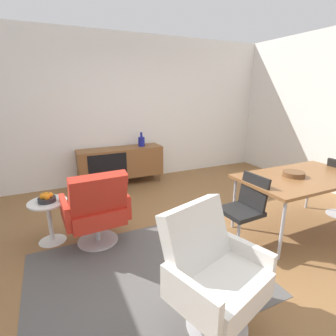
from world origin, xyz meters
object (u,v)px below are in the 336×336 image
object	(u,v)px
vase_cobalt	(141,141)
wooden_bowl_on_table	(294,174)
side_table_round	(49,217)
lounge_chair_red	(96,208)
dining_chair_near_window	(245,209)
armchair_black_shell	(212,270)
dining_table	(302,179)
sideboard	(121,162)
fruit_bowl	(47,198)

from	to	relation	value
vase_cobalt	wooden_bowl_on_table	size ratio (longest dim) A/B	1.05
wooden_bowl_on_table	side_table_round	size ratio (longest dim) A/B	0.50
wooden_bowl_on_table	lounge_chair_red	bearing A→B (deg)	163.18
dining_chair_near_window	side_table_round	xyz separation A→B (m)	(-2.04, 1.05, -0.15)
armchair_black_shell	dining_table	bearing A→B (deg)	21.58
sideboard	armchair_black_shell	xyz separation A→B (m)	(-0.21, -3.41, 0.03)
dining_chair_near_window	dining_table	bearing A→B (deg)	-0.20
sideboard	fruit_bowl	world-z (taller)	sideboard
vase_cobalt	armchair_black_shell	xyz separation A→B (m)	(-0.65, -3.41, -0.35)
vase_cobalt	side_table_round	bearing A→B (deg)	-136.95
sideboard	armchair_black_shell	distance (m)	3.41
lounge_chair_red	fruit_bowl	distance (m)	0.60
dining_table	dining_chair_near_window	xyz separation A→B (m)	(-0.89, 0.00, -0.23)
sideboard	armchair_black_shell	world-z (taller)	armchair_black_shell
wooden_bowl_on_table	fruit_bowl	xyz separation A→B (m)	(-2.82, 1.01, -0.21)
lounge_chair_red	side_table_round	world-z (taller)	lounge_chair_red
wooden_bowl_on_table	sideboard	bearing A→B (deg)	119.63
dining_table	dining_chair_near_window	size ratio (longest dim) A/B	1.87
wooden_bowl_on_table	lounge_chair_red	size ratio (longest dim) A/B	0.27
armchair_black_shell	fruit_bowl	xyz separation A→B (m)	(-1.10, 1.78, 0.10)
vase_cobalt	armchair_black_shell	world-z (taller)	vase_cobalt
dining_table	side_table_round	bearing A→B (deg)	160.26
sideboard	dining_chair_near_window	xyz separation A→B (m)	(0.72, -2.68, 0.03)
dining_table	sideboard	bearing A→B (deg)	121.01
vase_cobalt	wooden_bowl_on_table	bearing A→B (deg)	-67.98
armchair_black_shell	fruit_bowl	size ratio (longest dim) A/B	4.73
armchair_black_shell	wooden_bowl_on_table	bearing A→B (deg)	23.97
armchair_black_shell	vase_cobalt	bearing A→B (deg)	79.23
vase_cobalt	side_table_round	size ratio (longest dim) A/B	0.53
sideboard	fruit_bowl	bearing A→B (deg)	-128.89
sideboard	side_table_round	xyz separation A→B (m)	(-1.32, -1.63, -0.12)
armchair_black_shell	lounge_chair_red	bearing A→B (deg)	112.12
sideboard	wooden_bowl_on_table	distance (m)	3.06
side_table_round	fruit_bowl	world-z (taller)	fruit_bowl
fruit_bowl	side_table_round	bearing A→B (deg)	-85.19
wooden_bowl_on_table	fruit_bowl	world-z (taller)	wooden_bowl_on_table
dining_table	side_table_round	xyz separation A→B (m)	(-2.93, 1.05, -0.38)
side_table_round	armchair_black_shell	bearing A→B (deg)	-58.18
sideboard	dining_table	size ratio (longest dim) A/B	1.00
vase_cobalt	fruit_bowl	bearing A→B (deg)	-136.97
lounge_chair_red	armchair_black_shell	distance (m)	1.58
vase_cobalt	dining_chair_near_window	bearing A→B (deg)	-83.81
sideboard	dining_chair_near_window	size ratio (longest dim) A/B	1.87
armchair_black_shell	fruit_bowl	world-z (taller)	armchair_black_shell
fruit_bowl	dining_chair_near_window	bearing A→B (deg)	-27.21
vase_cobalt	dining_table	distance (m)	2.94
lounge_chair_red	vase_cobalt	bearing A→B (deg)	57.42
lounge_chair_red	dining_chair_near_window	bearing A→B (deg)	-25.65
side_table_round	dining_chair_near_window	bearing A→B (deg)	-27.18
wooden_bowl_on_table	armchair_black_shell	size ratio (longest dim) A/B	0.27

